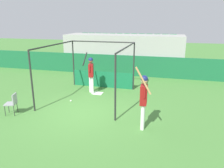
# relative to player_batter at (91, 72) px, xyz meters

# --- Properties ---
(ground_plane) EXTENTS (60.00, 60.00, 0.00)m
(ground_plane) POSITION_rel_player_batter_xyz_m (0.52, -2.38, -1.11)
(ground_plane) COLOR #477F38
(outfield_wall) EXTENTS (24.00, 0.12, 1.33)m
(outfield_wall) POSITION_rel_player_batter_xyz_m (0.52, 4.04, -0.44)
(outfield_wall) COLOR #196038
(outfield_wall) RESTS_ON ground
(bleacher_section) EXTENTS (8.15, 2.40, 2.61)m
(bleacher_section) POSITION_rel_player_batter_xyz_m (0.52, 5.30, 0.20)
(bleacher_section) COLOR #9E9E99
(bleacher_section) RESTS_ON ground
(batting_cage) EXTENTS (3.46, 3.94, 2.50)m
(batting_cage) POSITION_rel_player_batter_xyz_m (0.25, 0.26, 0.04)
(batting_cage) COLOR #282828
(batting_cage) RESTS_ON ground
(home_plate) EXTENTS (0.44, 0.44, 0.02)m
(home_plate) POSITION_rel_player_batter_xyz_m (0.36, -0.01, -1.10)
(home_plate) COLOR white
(home_plate) RESTS_ON ground
(player_batter) EXTENTS (0.61, 0.87, 1.98)m
(player_batter) POSITION_rel_player_batter_xyz_m (0.00, 0.00, 0.00)
(player_batter) COLOR white
(player_batter) RESTS_ON ground
(player_waiting) EXTENTS (0.57, 0.77, 2.20)m
(player_waiting) POSITION_rel_player_batter_xyz_m (3.00, -3.11, 0.04)
(player_waiting) COLOR white
(player_waiting) RESTS_ON ground
(folding_chair) EXTENTS (0.50, 0.50, 0.84)m
(folding_chair) POSITION_rel_player_batter_xyz_m (-2.03, -3.26, -0.59)
(folding_chair) COLOR #99999E
(folding_chair) RESTS_ON ground
(baseball) EXTENTS (0.07, 0.07, 0.07)m
(baseball) POSITION_rel_player_batter_xyz_m (-0.47, -1.41, -1.07)
(baseball) COLOR white
(baseball) RESTS_ON ground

